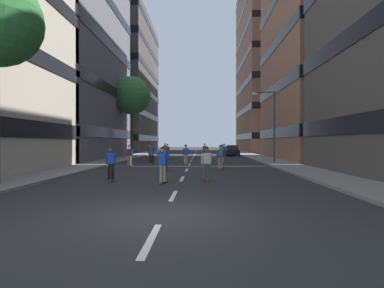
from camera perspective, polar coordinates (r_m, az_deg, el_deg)
name	(u,v)px	position (r m, az deg, el deg)	size (l,w,h in m)	color
ground_plane	(192,159)	(34.07, 0.03, -2.93)	(155.47, 155.47, 0.00)	#28282B
sidewalk_left	(129,157)	(38.36, -11.87, -2.46)	(2.81, 71.26, 0.14)	gray
sidewalk_right	(257,157)	(37.93, 12.38, -2.49)	(2.81, 71.26, 0.14)	gray
lane_markings	(193,158)	(36.15, 0.13, -2.73)	(0.16, 62.20, 0.01)	silver
building_left_mid	(38,28)	(41.00, -27.31, 19.07)	(16.90, 19.07, 30.08)	slate
building_left_far	(110,85)	(64.68, -15.47, 10.82)	(16.90, 23.09, 27.14)	#4C4744
building_right_mid	(351,2)	(40.96, 28.14, 22.78)	(16.90, 16.88, 35.04)	#9E6B51
building_right_far	(284,64)	(64.96, 17.24, 14.41)	(16.90, 22.75, 35.21)	#9E6B51
parked_car_near	(232,151)	(42.84, 7.63, -1.31)	(1.82, 4.40, 1.52)	black
street_tree_mid	(132,96)	(39.89, -11.49, 9.04)	(4.93, 4.93, 10.33)	#4C3823
streetlamp_right	(270,118)	(28.27, 14.75, 4.75)	(2.13, 0.30, 6.50)	#3F3F44
skater_0	(152,153)	(27.49, -7.71, -1.70)	(0.54, 0.90, 1.78)	brown
skater_1	(186,153)	(26.13, -1.21, -1.80)	(0.55, 0.92, 1.78)	brown
skater_2	(129,154)	(24.73, -11.90, -1.87)	(0.56, 0.92, 1.78)	brown
skater_3	(205,149)	(40.76, 2.44, -0.95)	(0.54, 0.91, 1.78)	brown
skater_4	(207,162)	(15.12, 2.81, -3.46)	(0.56, 0.92, 1.78)	brown
skater_5	(163,163)	(14.49, -5.62, -3.63)	(0.56, 0.92, 1.78)	brown
skater_6	(167,150)	(35.82, -4.73, -1.14)	(0.56, 0.92, 1.78)	brown
skater_7	(224,150)	(36.69, 6.21, -1.15)	(0.56, 0.92, 1.78)	brown
skater_8	(165,149)	(41.74, -5.23, -0.92)	(0.56, 0.92, 1.78)	brown
skater_9	(222,152)	(28.17, 5.84, -1.58)	(0.54, 0.91, 1.78)	brown
skater_10	(150,151)	(33.53, -8.09, -1.26)	(0.55, 0.92, 1.78)	brown
skater_11	(220,155)	(21.72, 5.43, -2.19)	(0.54, 0.90, 1.78)	brown
skater_12	(165,157)	(20.29, -5.16, -2.46)	(0.55, 0.91, 1.78)	brown
skater_13	(111,162)	(15.63, -15.27, -3.34)	(0.56, 0.92, 1.78)	brown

